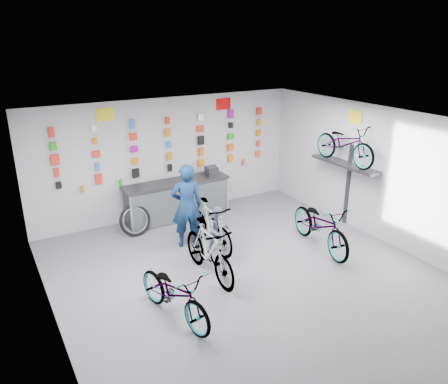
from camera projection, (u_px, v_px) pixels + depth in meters
floor at (255, 282)px, 8.29m from camera, size 8.00×8.00×0.00m
ceiling at (260, 126)px, 7.26m from camera, size 8.00×8.00×0.00m
wall_back at (168, 157)px, 11.02m from camera, size 7.00×0.00×7.00m
wall_left at (51, 257)px, 6.13m from camera, size 0.00×8.00×8.00m
wall_right at (392, 179)px, 9.43m from camera, size 0.00×8.00×8.00m
counter at (177, 200)px, 11.00m from camera, size 2.70×0.66×1.00m
merch_wall at (169, 147)px, 10.87m from camera, size 5.57×0.08×1.56m
wall_bracket at (345, 167)px, 10.33m from camera, size 0.39×1.90×2.00m
sign_left at (105, 115)px, 9.88m from camera, size 0.42×0.02×0.30m
sign_right at (223, 104)px, 11.34m from camera, size 0.42×0.02×0.30m
sign_side at (355, 117)px, 10.00m from camera, size 0.02×0.40×0.30m
bike_left at (175, 293)px, 7.11m from camera, size 1.01×1.91×0.96m
bike_center at (209, 251)px, 8.31m from camera, size 0.55×1.86×1.11m
bike_right at (321, 225)px, 9.46m from camera, size 1.03×2.15×1.09m
bike_service at (211, 225)px, 9.47m from camera, size 0.53×1.78×1.07m
bike_wall at (345, 143)px, 10.09m from camera, size 0.63×1.80×0.95m
clerk at (187, 206)px, 9.44m from camera, size 0.78×0.62×1.87m
customer at (219, 230)px, 9.26m from camera, size 0.56×0.46×1.04m
spare_wheel at (135, 220)px, 10.15m from camera, size 0.76×0.35×0.73m
register at (211, 171)px, 11.26m from camera, size 0.29×0.31×0.22m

